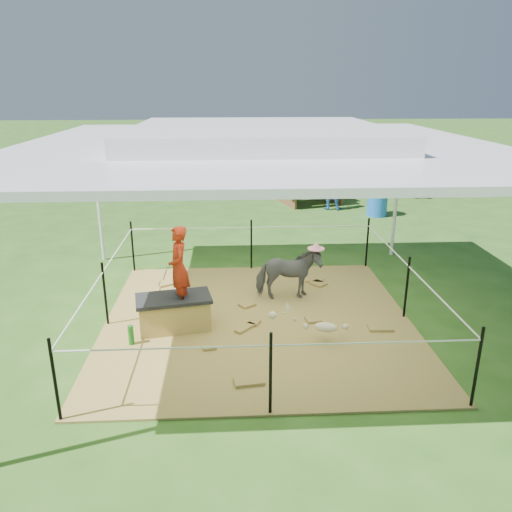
{
  "coord_description": "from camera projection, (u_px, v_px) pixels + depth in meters",
  "views": [
    {
      "loc": [
        -0.4,
        -6.82,
        3.43
      ],
      "look_at": [
        0.0,
        0.6,
        0.85
      ],
      "focal_mm": 35.0,
      "sensor_mm": 36.0,
      "label": 1
    }
  ],
  "objects": [
    {
      "name": "rope_fence",
      "position": [
        258.0,
        282.0,
        7.37
      ],
      "size": [
        4.54,
        4.54,
        1.0
      ],
      "color": "black",
      "rests_on": "ground"
    },
    {
      "name": "picnic_table_near",
      "position": [
        310.0,
        190.0,
        15.01
      ],
      "size": [
        2.26,
        1.91,
        0.81
      ],
      "primitive_type": "cube",
      "rotation": [
        0.0,
        0.0,
        0.3
      ],
      "color": "brown",
      "rests_on": "ground"
    },
    {
      "name": "distant_person",
      "position": [
        331.0,
        186.0,
        14.17
      ],
      "size": [
        0.75,
        0.66,
        1.32
      ],
      "primitive_type": "imported",
      "rotation": [
        0.0,
        0.0,
        2.87
      ],
      "color": "#387AD2",
      "rests_on": "ground"
    },
    {
      "name": "foal",
      "position": [
        326.0,
        325.0,
        6.86
      ],
      "size": [
        1.0,
        0.73,
        0.5
      ],
      "primitive_type": null,
      "rotation": [
        0.0,
        0.0,
        -0.29
      ],
      "color": "beige",
      "rests_on": "hay_patch"
    },
    {
      "name": "straw_bale",
      "position": [
        174.0,
        314.0,
        7.25
      ],
      "size": [
        1.08,
        0.68,
        0.44
      ],
      "primitive_type": "cube",
      "rotation": [
        0.0,
        0.0,
        0.19
      ],
      "color": "#AA8B3E",
      "rests_on": "hay_patch"
    },
    {
      "name": "pony",
      "position": [
        288.0,
        274.0,
        8.18
      ],
      "size": [
        1.07,
        0.55,
        0.88
      ],
      "primitive_type": "imported",
      "rotation": [
        0.0,
        0.0,
        1.64
      ],
      "color": "#535358",
      "rests_on": "hay_patch"
    },
    {
      "name": "pink_hat",
      "position": [
        289.0,
        245.0,
        8.02
      ],
      "size": [
        0.27,
        0.27,
        0.13
      ],
      "primitive_type": "cylinder",
      "color": "pink",
      "rests_on": "pony"
    },
    {
      "name": "trash_barrel",
      "position": [
        377.0,
        200.0,
        13.53
      ],
      "size": [
        0.71,
        0.71,
        0.84
      ],
      "primitive_type": "cylinder",
      "rotation": [
        0.0,
        0.0,
        -0.4
      ],
      "color": "blue",
      "rests_on": "ground"
    },
    {
      "name": "picnic_table_far",
      "position": [
        397.0,
        180.0,
        16.45
      ],
      "size": [
        2.44,
        2.29,
        0.82
      ],
      "primitive_type": "cube",
      "rotation": [
        0.0,
        0.0,
        -0.59
      ],
      "color": "brown",
      "rests_on": "ground"
    },
    {
      "name": "hay_patch",
      "position": [
        258.0,
        321.0,
        7.58
      ],
      "size": [
        4.6,
        4.6,
        0.03
      ],
      "primitive_type": "cube",
      "color": "brown",
      "rests_on": "ground"
    },
    {
      "name": "green_bottle",
      "position": [
        131.0,
        335.0,
        6.83
      ],
      "size": [
        0.09,
        0.09,
        0.28
      ],
      "primitive_type": "cylinder",
      "rotation": [
        0.0,
        0.0,
        0.19
      ],
      "color": "#186E1B",
      "rests_on": "hay_patch"
    },
    {
      "name": "ground",
      "position": [
        258.0,
        322.0,
        7.58
      ],
      "size": [
        90.0,
        90.0,
        0.0
      ],
      "primitive_type": "plane",
      "color": "#2D5919",
      "rests_on": "ground"
    },
    {
      "name": "woman",
      "position": [
        178.0,
        261.0,
        6.99
      ],
      "size": [
        0.37,
        0.48,
        1.2
      ],
      "primitive_type": "imported",
      "rotation": [
        0.0,
        0.0,
        -1.38
      ],
      "color": "#AE2410",
      "rests_on": "straw_bale"
    },
    {
      "name": "canopy_tent",
      "position": [
        258.0,
        141.0,
        6.7
      ],
      "size": [
        6.3,
        6.3,
        2.9
      ],
      "color": "silver",
      "rests_on": "ground"
    },
    {
      "name": "dark_cloth",
      "position": [
        173.0,
        298.0,
        7.17
      ],
      "size": [
        1.15,
        0.75,
        0.06
      ],
      "primitive_type": "cube",
      "rotation": [
        0.0,
        0.0,
        0.19
      ],
      "color": "black",
      "rests_on": "straw_bale"
    }
  ]
}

